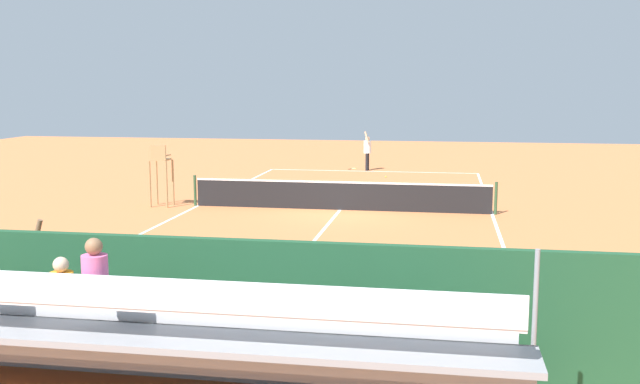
% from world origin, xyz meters
% --- Properties ---
extents(ground_plane, '(60.00, 60.00, 0.00)m').
position_xyz_m(ground_plane, '(0.00, 0.00, 0.00)').
color(ground_plane, '#D17542').
extents(court_line_markings, '(10.10, 22.20, 0.01)m').
position_xyz_m(court_line_markings, '(0.00, -0.04, 0.00)').
color(court_line_markings, white).
rests_on(court_line_markings, ground).
extents(tennis_net, '(10.30, 0.10, 1.07)m').
position_xyz_m(tennis_net, '(0.00, 0.00, 0.50)').
color(tennis_net, black).
rests_on(tennis_net, ground).
extents(backdrop_wall, '(18.00, 0.16, 2.00)m').
position_xyz_m(backdrop_wall, '(0.00, 14.00, 1.00)').
color(backdrop_wall, '#1E4C2D').
rests_on(backdrop_wall, ground).
extents(bleacher_stand, '(9.06, 2.40, 2.48)m').
position_xyz_m(bleacher_stand, '(0.14, 15.35, 0.93)').
color(bleacher_stand, gray).
rests_on(bleacher_stand, ground).
extents(umpire_chair, '(0.67, 0.67, 2.14)m').
position_xyz_m(umpire_chair, '(6.20, 0.35, 1.31)').
color(umpire_chair, '#A88456').
rests_on(umpire_chair, ground).
extents(courtside_bench, '(1.80, 0.40, 0.93)m').
position_xyz_m(courtside_bench, '(-1.96, 13.27, 0.56)').
color(courtside_bench, '#234C2D').
rests_on(courtside_bench, ground).
extents(equipment_bag, '(0.90, 0.36, 0.36)m').
position_xyz_m(equipment_bag, '(-0.07, 13.40, 0.18)').
color(equipment_bag, '#334C8C').
rests_on(equipment_bag, ground).
extents(tennis_player, '(0.39, 0.54, 1.93)m').
position_xyz_m(tennis_player, '(0.29, -11.36, 1.02)').
color(tennis_player, black).
rests_on(tennis_player, ground).
extents(tennis_racket, '(0.43, 0.57, 0.03)m').
position_xyz_m(tennis_racket, '(1.05, -11.89, 0.01)').
color(tennis_racket, black).
rests_on(tennis_racket, ground).
extents(tennis_ball_near, '(0.07, 0.07, 0.07)m').
position_xyz_m(tennis_ball_near, '(-0.82, -8.81, 0.03)').
color(tennis_ball_near, '#CCDB33').
rests_on(tennis_ball_near, ground).
extents(line_judge, '(0.36, 0.53, 1.93)m').
position_xyz_m(line_judge, '(3.45, 12.89, 1.02)').
color(line_judge, '#232328').
rests_on(line_judge, ground).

